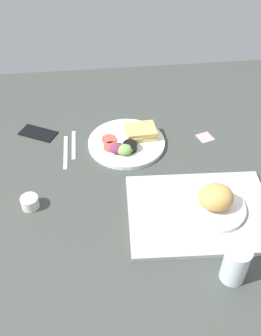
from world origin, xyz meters
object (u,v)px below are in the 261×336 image
serving_tray (200,212)px  plate_with_salad (128,142)px  bread_plate_near (215,201)px  cell_phone (38,133)px  fork (74,145)px  knife (66,152)px  espresso_cup (30,202)px  drinking_glass (235,264)px  sticky_note (205,137)px

serving_tray → plate_with_salad: (18.53, -36.41, 0.89)cm
bread_plate_near → cell_phone: bread_plate_near is taller
fork → knife: 5.00cm
espresso_cup → bread_plate_near: bearing=171.1°
drinking_glass → fork: drinking_glass is taller
drinking_glass → plate_with_salad: bearing=-70.0°
sticky_note → drinking_glass: bearing=81.8°
bread_plate_near → knife: 58.11cm
plate_with_salad → sticky_note: size_ratio=5.18×
bread_plate_near → espresso_cup: (57.19, -8.98, -3.00)cm
serving_tray → sticky_note: serving_tray is taller
espresso_cup → fork: size_ratio=0.33×
bread_plate_near → sticky_note: (-7.44, -37.49, -4.94)cm
plate_with_salad → espresso_cup: bearing=38.4°
knife → fork: bearing=143.3°
bread_plate_near → plate_with_salad: 42.92cm
knife → cell_phone: cell_phone is taller
espresso_cup → sticky_note: bearing=-156.2°
espresso_cup → sticky_note: 70.66cm
cell_phone → knife: bearing=158.6°
serving_tray → drinking_glass: (-2.99, 22.75, 5.10)cm
serving_tray → sticky_note: 39.41cm
bread_plate_near → sticky_note: bread_plate_near is taller
bread_plate_near → drinking_glass: bearing=87.0°
plate_with_salad → fork: plate_with_salad is taller
bread_plate_near → knife: (46.40, -34.66, -4.75)cm
drinking_glass → espresso_cup: bearing=-29.7°
drinking_glass → cell_phone: size_ratio=0.82×
espresso_cup → sticky_note: espresso_cup is taller
bread_plate_near → fork: bearing=-41.7°
bread_plate_near → sticky_note: size_ratio=3.45×
drinking_glass → knife: size_ratio=0.62×
knife → sticky_note: size_ratio=3.39×
plate_with_salad → knife: 23.75cm
bread_plate_near → drinking_glass: drinking_glass is taller
knife → bread_plate_near: bearing=53.4°
drinking_glass → knife: 73.40cm
serving_tray → knife: (42.18, -34.82, -0.55)cm
serving_tray → fork: size_ratio=2.65×
cell_phone → drinking_glass: bearing=156.9°
drinking_glass → espresso_cup: size_ratio=2.11×
fork → cell_phone: bearing=-121.9°
drinking_glass → bread_plate_near: bearing=-93.0°
bread_plate_near → plate_with_salad: bearing=-57.9°
plate_with_salad → cell_phone: 36.28cm
plate_with_salad → cell_phone: (34.49, -11.18, -1.29)cm
cell_phone → plate_with_salad: bearing=-169.6°
serving_tray → espresso_cup: 53.78cm
espresso_cup → cell_phone: (0.04, -38.46, -1.60)cm
bread_plate_near → cell_phone: 74.48cm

